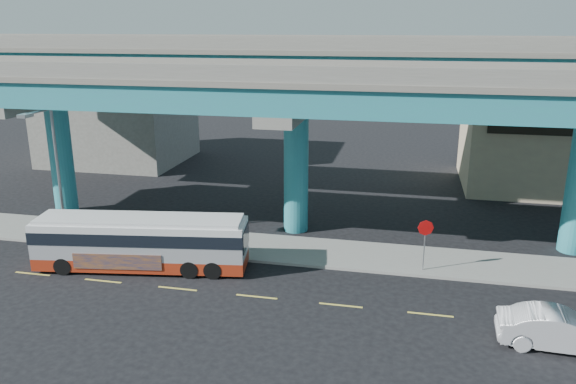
% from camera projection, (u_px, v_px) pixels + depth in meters
% --- Properties ---
extents(ground, '(120.00, 120.00, 0.00)m').
position_uv_depth(ground, '(258.00, 294.00, 26.82)').
color(ground, black).
rests_on(ground, ground).
extents(sidewalk, '(70.00, 4.00, 0.15)m').
position_uv_depth(sidewalk, '(284.00, 249.00, 31.95)').
color(sidewalk, gray).
rests_on(sidewalk, ground).
extents(lane_markings, '(58.00, 0.12, 0.01)m').
position_uv_depth(lane_markings, '(257.00, 297.00, 26.54)').
color(lane_markings, '#D8C64C').
rests_on(lane_markings, ground).
extents(viaduct, '(52.00, 12.40, 11.70)m').
position_uv_depth(viaduct, '(297.00, 82.00, 32.73)').
color(viaduct, teal).
rests_on(viaduct, ground).
extents(building_beige, '(14.00, 10.23, 7.00)m').
position_uv_depth(building_beige, '(558.00, 143.00, 43.67)').
color(building_beige, tan).
rests_on(building_beige, ground).
extents(building_concrete, '(12.00, 10.00, 9.00)m').
position_uv_depth(building_concrete, '(117.00, 113.00, 52.08)').
color(building_concrete, gray).
rests_on(building_concrete, ground).
extents(transit_bus, '(11.27, 4.02, 2.83)m').
position_uv_depth(transit_bus, '(141.00, 241.00, 29.24)').
color(transit_bus, '#9B2812').
rests_on(transit_bus, ground).
extents(sedan, '(2.04, 4.87, 1.56)m').
position_uv_depth(sedan, '(560.00, 330.00, 22.17)').
color(sedan, silver).
rests_on(sedan, ground).
extents(parked_car, '(3.26, 4.41, 1.26)m').
position_uv_depth(parked_car, '(79.00, 221.00, 34.43)').
color(parked_car, '#2A292E').
rests_on(parked_car, sidewalk).
extents(street_lamp, '(0.50, 2.59, 7.97)m').
position_uv_depth(street_lamp, '(50.00, 157.00, 31.13)').
color(street_lamp, gray).
rests_on(street_lamp, sidewalk).
extents(stop_sign, '(0.81, 0.20, 2.73)m').
position_uv_depth(stop_sign, '(425.00, 234.00, 28.56)').
color(stop_sign, gray).
rests_on(stop_sign, sidewalk).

